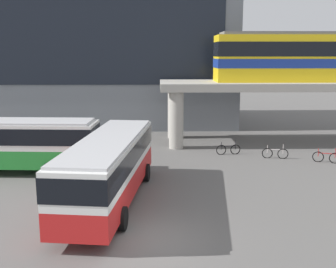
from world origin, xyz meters
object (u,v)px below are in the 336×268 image
object	(u,v)px
station_building	(81,44)
bicycle_black	(228,149)
bus_secondary	(5,140)
bicycle_red	(326,157)
bus_main	(110,163)
bicycle_silver	(275,153)

from	to	relation	value
station_building	bicycle_black	bearing A→B (deg)	-49.70
bus_secondary	station_building	bearing A→B (deg)	86.39
bus_secondary	bicycle_red	distance (m)	20.55
bicycle_black	bus_secondary	bearing A→B (deg)	-163.93
bus_main	bicycle_red	world-z (taller)	bus_main
station_building	bicycle_red	bearing A→B (deg)	-42.79
bus_secondary	bicycle_black	bearing A→B (deg)	16.07
bus_secondary	bicycle_red	bearing A→B (deg)	4.81
station_building	bicycle_black	xyz separation A→B (m)	(13.04, -15.37, -7.70)
bus_main	bicycle_black	size ratio (longest dim) A/B	6.31
bicycle_silver	bus_secondary	bearing A→B (deg)	-170.52
bus_secondary	bicycle_red	xyz separation A→B (m)	(20.42, 1.72, -1.63)
bus_main	bicycle_silver	size ratio (longest dim) A/B	6.37
bicycle_silver	bicycle_red	size ratio (longest dim) A/B	1.06
station_building	bus_secondary	bearing A→B (deg)	-93.61
bus_secondary	bicycle_black	xyz separation A→B (m)	(14.27, 4.11, -1.63)
bus_secondary	bicycle_red	world-z (taller)	bus_secondary
bicycle_red	bicycle_black	world-z (taller)	same
bicycle_silver	station_building	bearing A→B (deg)	134.10
station_building	bicycle_red	size ratio (longest dim) A/B	18.53
bicycle_red	bicycle_black	bearing A→B (deg)	158.74
station_building	bicycle_silver	size ratio (longest dim) A/B	17.56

